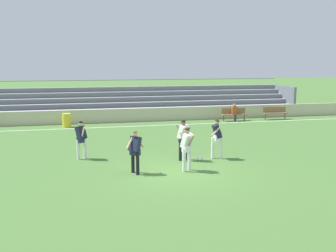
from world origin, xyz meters
name	(u,v)px	position (x,y,z in m)	size (l,w,h in m)	color
ground_plane	(179,173)	(0.00, 0.00, 0.00)	(160.00, 160.00, 0.00)	#477033
field_line_sideline	(134,126)	(0.00, 11.26, 0.00)	(44.00, 0.12, 0.01)	white
sideline_wall	(130,115)	(0.00, 13.26, 0.46)	(48.00, 0.16, 0.93)	beige
bleacher_stand	(123,101)	(-0.12, 16.04, 1.16)	(26.94, 3.76, 2.70)	#B2B2B7
bench_near_bin	(275,112)	(10.37, 12.07, 0.55)	(1.80, 0.40, 0.90)	olive
bench_near_wall_gap	(234,113)	(7.20, 12.07, 0.55)	(1.80, 0.40, 0.90)	olive
trash_bin	(67,120)	(-4.21, 11.94, 0.44)	(0.55, 0.55, 0.87)	yellow
spectator_seated	(234,111)	(7.20, 11.95, 0.70)	(0.36, 0.42, 1.21)	#2D2D38
player_dark_on_ball	(217,135)	(2.14, 1.78, 1.02)	(0.62, 0.47, 1.70)	white
player_white_overlapping	(183,136)	(0.66, 1.85, 1.03)	(0.53, 0.72, 1.72)	black
player_dark_deep_cover	(81,137)	(-3.51, 3.05, 0.98)	(0.54, 0.62, 1.65)	white
player_dark_dropping_back	(135,148)	(-1.63, 0.24, 0.97)	(0.76, 0.54, 1.63)	black
player_white_wide_left	(187,145)	(0.34, 0.17, 1.00)	(0.52, 0.66, 1.68)	white
soccer_ball	(200,158)	(1.30, 1.53, 0.11)	(0.22, 0.22, 0.22)	white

